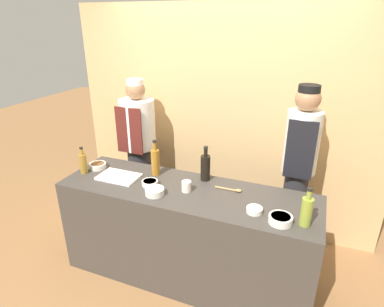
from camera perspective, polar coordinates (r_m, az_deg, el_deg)
ground_plane at (r=3.26m, az=-0.93°, el=-20.49°), size 14.00×14.00×0.00m
cabinet_wall at (r=3.53m, az=5.67°, el=5.67°), size 3.38×0.18×2.40m
counter at (r=2.97m, az=-0.99°, el=-14.11°), size 2.21×0.67×0.91m
sauce_bowl_brown at (r=3.22m, az=-16.42°, el=-2.05°), size 0.16×0.16×0.05m
sauce_bowl_purple at (r=2.65m, az=-6.66°, el=-6.66°), size 0.16×0.16×0.06m
sauce_bowl_orange at (r=2.81m, az=-7.49°, el=-5.16°), size 0.14×0.14×0.04m
sauce_bowl_green at (r=2.38m, az=15.46°, el=-11.15°), size 0.17×0.17×0.06m
sauce_bowl_red at (r=2.46m, az=11.04°, el=-9.78°), size 0.12×0.12×0.04m
cutting_board at (r=2.98m, az=-12.88°, el=-4.05°), size 0.36×0.24×0.02m
bottle_vinegar at (r=3.13m, az=-18.78°, el=-1.61°), size 0.07×0.07×0.26m
bottle_amber at (r=2.94m, az=-6.54°, el=-1.39°), size 0.08×0.08×0.34m
bottle_soy at (r=2.83m, az=2.40°, el=-2.40°), size 0.09×0.09×0.32m
bottle_oil at (r=2.37m, az=19.68°, el=-9.58°), size 0.08×0.08×0.29m
cup_cream at (r=2.68m, az=-1.00°, el=-5.85°), size 0.08×0.08×0.09m
wooden_spoon at (r=2.72m, az=7.02°, el=-6.36°), size 0.23×0.04×0.02m
chef_left at (r=3.61m, az=-9.36°, el=0.78°), size 0.37×0.37×1.67m
chef_right at (r=3.12m, az=18.36°, el=-2.50°), size 0.30×0.31×1.73m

